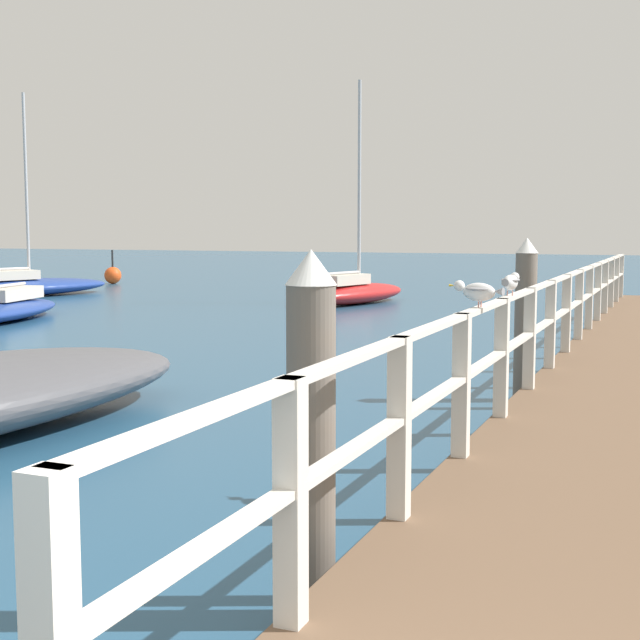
# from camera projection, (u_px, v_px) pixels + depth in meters

# --- Properties ---
(pier_railing) EXTENTS (0.12, 22.05, 1.11)m
(pier_railing) POSITION_uv_depth(u_px,v_px,m) (567.00, 305.00, 12.45)
(pier_railing) COLOR beige
(pier_railing) RESTS_ON pier_deck
(dock_piling_near) EXTENTS (0.29, 0.29, 2.15)m
(dock_piling_near) POSITION_uv_depth(u_px,v_px,m) (311.00, 437.00, 5.00)
(dock_piling_near) COLOR #6B6056
(dock_piling_near) RESTS_ON ground_plane
(dock_piling_far) EXTENTS (0.29, 0.29, 2.15)m
(dock_piling_far) POSITION_uv_depth(u_px,v_px,m) (525.00, 319.00, 11.55)
(dock_piling_far) COLOR #6B6056
(dock_piling_far) RESTS_ON ground_plane
(seagull_foreground) EXTENTS (0.47, 0.22, 0.21)m
(seagull_foreground) POSITION_uv_depth(u_px,v_px,m) (478.00, 291.00, 7.16)
(seagull_foreground) COLOR white
(seagull_foreground) RESTS_ON pier_railing
(seagull_background) EXTENTS (0.19, 0.48, 0.21)m
(seagull_background) POSITION_uv_depth(u_px,v_px,m) (511.00, 282.00, 8.43)
(seagull_background) COLOR white
(seagull_background) RESTS_ON pier_railing
(boat_0) EXTENTS (2.57, 5.10, 6.69)m
(boat_0) POSITION_uv_depth(u_px,v_px,m) (353.00, 291.00, 26.68)
(boat_0) COLOR red
(boat_0) RESTS_ON ground_plane
(boat_5) EXTENTS (4.11, 6.97, 6.77)m
(boat_5) POSITION_uv_depth(u_px,v_px,m) (19.00, 286.00, 29.59)
(boat_5) COLOR navy
(boat_5) RESTS_ON ground_plane
(channel_buoy) EXTENTS (0.70, 0.70, 1.40)m
(channel_buoy) POSITION_uv_depth(u_px,v_px,m) (113.00, 275.00, 36.49)
(channel_buoy) COLOR #E54C19
(channel_buoy) RESTS_ON ground_plane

